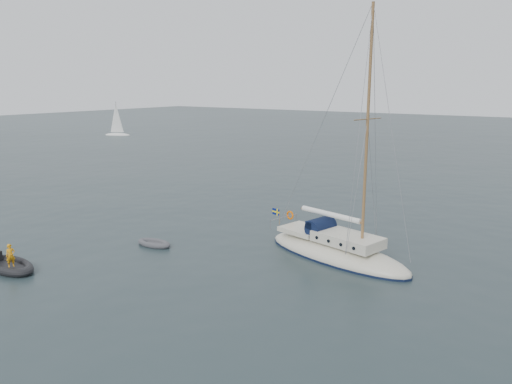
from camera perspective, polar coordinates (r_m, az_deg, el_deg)
The scene contains 5 objects.
ground at distance 29.50m, azimuth 4.18°, elevation -8.32°, with size 300.00×300.00×0.00m, color black.
sailboat at distance 30.69m, azimuth 9.25°, elevation -5.35°, with size 10.70×3.20×15.24m.
dinghy at distance 33.40m, azimuth -11.58°, elevation -5.77°, with size 2.56×1.16×0.37m.
rib at distance 32.00m, azimuth -26.32°, elevation -7.49°, with size 4.06×1.84×1.56m.
distant_yacht_a at distance 105.86m, azimuth -15.64°, elevation 7.91°, with size 5.42×2.89×7.18m.
Camera 1 is at (13.87, -23.88, 10.38)m, focal length 35.00 mm.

